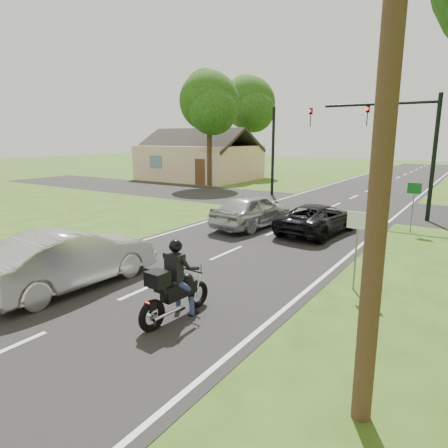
{
  "coord_description": "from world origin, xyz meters",
  "views": [
    {
      "loc": [
        7.32,
        -7.37,
        4.01
      ],
      "look_at": [
        0.54,
        3.0,
        1.3
      ],
      "focal_mm": 32.0,
      "sensor_mm": 36.0,
      "label": 1
    }
  ],
  "objects": [
    {
      "name": "ground",
      "position": [
        0.0,
        0.0,
        0.0
      ],
      "size": [
        140.0,
        140.0,
        0.0
      ],
      "primitive_type": "plane",
      "color": "#314B15",
      "rests_on": "ground"
    },
    {
      "name": "traffic_signal",
      "position": [
        3.34,
        14.0,
        4.14
      ],
      "size": [
        6.38,
        0.44,
        6.0
      ],
      "color": "black",
      "rests_on": "ground"
    },
    {
      "name": "silver_sedan",
      "position": [
        -1.79,
        -1.0,
        0.8
      ],
      "size": [
        1.88,
        4.85,
        1.57
      ],
      "primitive_type": "imported",
      "rotation": [
        0.0,
        0.0,
        3.1
      ],
      "color": "silver",
      "rests_on": "road"
    },
    {
      "name": "sign_green",
      "position": [
        4.9,
        10.98,
        1.6
      ],
      "size": [
        0.55,
        0.07,
        2.12
      ],
      "color": "slate",
      "rests_on": "ground"
    },
    {
      "name": "sign_white",
      "position": [
        4.7,
        2.98,
        1.6
      ],
      "size": [
        0.55,
        0.07,
        2.12
      ],
      "color": "slate",
      "rests_on": "ground"
    },
    {
      "name": "road",
      "position": [
        0.0,
        10.0,
        0.01
      ],
      "size": [
        8.0,
        100.0,
        0.01
      ],
      "primitive_type": "cube",
      "color": "black",
      "rests_on": "ground"
    },
    {
      "name": "dark_suv",
      "position": [
        1.62,
        8.62,
        0.64
      ],
      "size": [
        2.53,
        4.71,
        1.26
      ],
      "primitive_type": "imported",
      "rotation": [
        0.0,
        0.0,
        3.04
      ],
      "color": "black",
      "rests_on": "road"
    },
    {
      "name": "utility_pole_near",
      "position": [
        6.2,
        -2.0,
        5.08
      ],
      "size": [
        1.6,
        0.28,
        10.0
      ],
      "color": "brown",
      "rests_on": "ground"
    },
    {
      "name": "tree_left_far",
      "position": [
        -13.7,
        29.76,
        7.13
      ],
      "size": [
        5.76,
        5.58,
        10.14
      ],
      "color": "#332316",
      "rests_on": "ground"
    },
    {
      "name": "motorcycle_rider",
      "position": [
        1.84,
        -1.01,
        0.73
      ],
      "size": [
        0.62,
        2.16,
        1.86
      ],
      "rotation": [
        0.0,
        0.0,
        -0.08
      ],
      "color": "black",
      "rests_on": "ground"
    },
    {
      "name": "signal_pole_far",
      "position": [
        -5.2,
        18.0,
        3.0
      ],
      "size": [
        0.2,
        0.2,
        6.0
      ],
      "primitive_type": "cylinder",
      "color": "black",
      "rests_on": "ground"
    },
    {
      "name": "cross_road",
      "position": [
        0.0,
        16.0,
        0.01
      ],
      "size": [
        60.0,
        7.0,
        0.01
      ],
      "primitive_type": "cube",
      "color": "black",
      "rests_on": "ground"
    },
    {
      "name": "tree_left_near",
      "position": [
        -11.73,
        19.78,
        6.53
      ],
      "size": [
        5.12,
        4.96,
        9.22
      ],
      "color": "#332316",
      "rests_on": "ground"
    },
    {
      "name": "house",
      "position": [
        -16.0,
        24.0,
        1.77
      ],
      "size": [
        10.2,
        8.0,
        4.84
      ],
      "color": "#C9A98B",
      "rests_on": "ground"
    },
    {
      "name": "silver_suv",
      "position": [
        -1.28,
        8.12,
        0.79
      ],
      "size": [
        2.27,
        4.7,
        1.55
      ],
      "primitive_type": "imported",
      "rotation": [
        0.0,
        0.0,
        3.04
      ],
      "color": "#B0B1B8",
      "rests_on": "road"
    }
  ]
}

